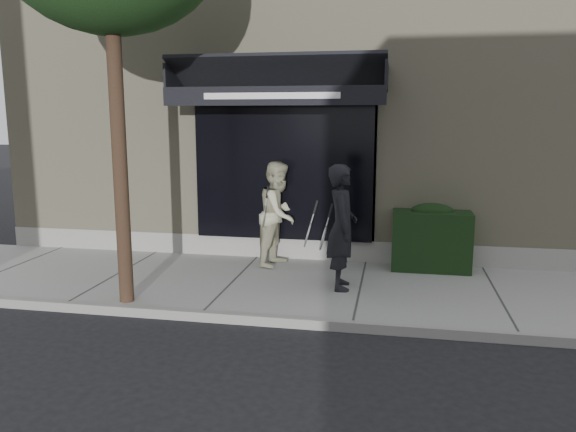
# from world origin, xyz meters

# --- Properties ---
(ground) EXTENTS (80.00, 80.00, 0.00)m
(ground) POSITION_xyz_m (0.00, 0.00, 0.00)
(ground) COLOR black
(ground) RESTS_ON ground
(sidewalk) EXTENTS (20.00, 3.00, 0.12)m
(sidewalk) POSITION_xyz_m (0.00, 0.00, 0.06)
(sidewalk) COLOR gray
(sidewalk) RESTS_ON ground
(curb) EXTENTS (20.00, 0.10, 0.14)m
(curb) POSITION_xyz_m (0.00, -1.55, 0.07)
(curb) COLOR gray
(curb) RESTS_ON ground
(building_facade) EXTENTS (14.30, 8.04, 5.64)m
(building_facade) POSITION_xyz_m (-0.01, 4.96, 2.74)
(building_facade) COLOR tan
(building_facade) RESTS_ON ground
(hedge) EXTENTS (1.30, 0.70, 1.14)m
(hedge) POSITION_xyz_m (1.10, 1.25, 0.66)
(hedge) COLOR black
(hedge) RESTS_ON sidewalk
(pedestrian_front) EXTENTS (0.84, 0.88, 1.88)m
(pedestrian_front) POSITION_xyz_m (-0.29, -0.11, 1.06)
(pedestrian_front) COLOR black
(pedestrian_front) RESTS_ON sidewalk
(pedestrian_back) EXTENTS (0.88, 1.02, 1.82)m
(pedestrian_back) POSITION_xyz_m (-1.49, 1.04, 1.03)
(pedestrian_back) COLOR #BDBA97
(pedestrian_back) RESTS_ON sidewalk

